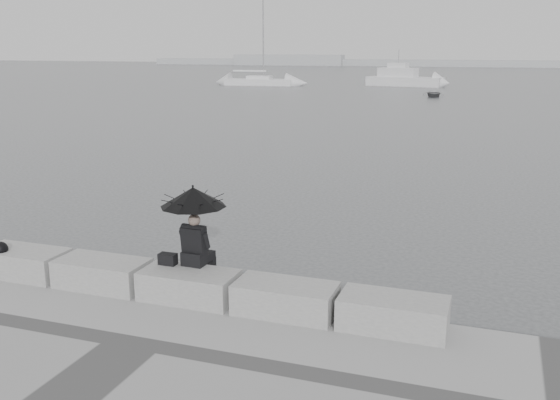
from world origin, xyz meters
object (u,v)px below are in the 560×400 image
at_px(sailboat_left, 259,81).
at_px(motor_cruiser, 405,79).
at_px(seated_person, 193,208).
at_px(mooring_bollard, 2,262).
at_px(dinghy, 434,94).

xyz_separation_m(sailboat_left, motor_cruiser, (17.38, 4.75, 0.38)).
bearing_deg(motor_cruiser, seated_person, -74.19).
relative_size(seated_person, motor_cruiser, 0.15).
bearing_deg(sailboat_left, mooring_bollard, -77.96).
bearing_deg(motor_cruiser, mooring_bollard, -77.21).
bearing_deg(seated_person, mooring_bollard, -169.26).
xyz_separation_m(mooring_bollard, dinghy, (2.12, 53.78, -0.54)).
bearing_deg(dinghy, sailboat_left, 144.08).
bearing_deg(sailboat_left, dinghy, -32.72).
bearing_deg(sailboat_left, seated_person, -74.93).
bearing_deg(sailboat_left, motor_cruiser, 9.96).
bearing_deg(seated_person, sailboat_left, 112.72).
height_order(mooring_bollard, motor_cruiser, motor_cruiser).
bearing_deg(motor_cruiser, sailboat_left, -154.45).
bearing_deg(mooring_bollard, dinghy, 87.74).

